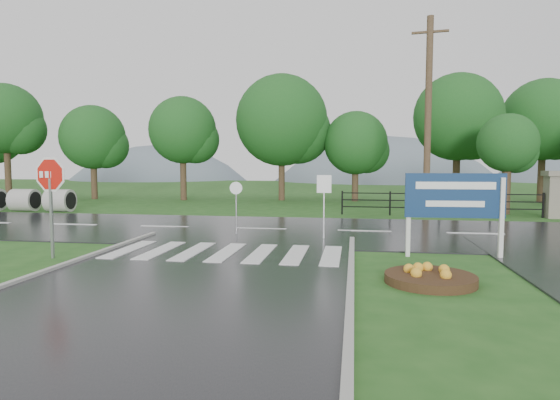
# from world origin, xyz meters

# --- Properties ---
(ground) EXTENTS (120.00, 120.00, 0.00)m
(ground) POSITION_xyz_m (0.00, 0.00, 0.00)
(ground) COLOR #23531B
(ground) RESTS_ON ground
(main_road) EXTENTS (90.00, 8.00, 0.04)m
(main_road) POSITION_xyz_m (0.00, 10.00, 0.00)
(main_road) COLOR black
(main_road) RESTS_ON ground
(crosswalk) EXTENTS (6.50, 2.80, 0.02)m
(crosswalk) POSITION_xyz_m (0.00, 5.00, 0.06)
(crosswalk) COLOR silver
(crosswalk) RESTS_ON ground
(pillar_west) EXTENTS (1.00, 1.00, 2.24)m
(pillar_west) POSITION_xyz_m (13.00, 16.00, 1.18)
(pillar_west) COLOR gray
(pillar_west) RESTS_ON ground
(fence_west) EXTENTS (9.58, 0.08, 1.20)m
(fence_west) POSITION_xyz_m (7.75, 16.00, 0.72)
(fence_west) COLOR black
(fence_west) RESTS_ON ground
(hills) EXTENTS (102.00, 48.00, 48.00)m
(hills) POSITION_xyz_m (3.49, 65.00, -15.54)
(hills) COLOR slate
(hills) RESTS_ON ground
(treeline) EXTENTS (83.20, 5.20, 10.00)m
(treeline) POSITION_xyz_m (1.00, 24.00, 0.00)
(treeline) COLOR #16491A
(treeline) RESTS_ON ground
(culvert_pipes) EXTENTS (5.50, 1.20, 1.20)m
(culvert_pipes) POSITION_xyz_m (-14.14, 15.00, 0.60)
(culvert_pipes) COLOR #9E9B93
(culvert_pipes) RESTS_ON ground
(stop_sign) EXTENTS (1.31, 0.21, 2.96)m
(stop_sign) POSITION_xyz_m (-4.57, 3.70, 2.04)
(stop_sign) COLOR #939399
(stop_sign) RESTS_ON ground
(estate_billboard) EXTENTS (2.67, 0.17, 2.33)m
(estate_billboard) POSITION_xyz_m (6.32, 5.49, 1.60)
(estate_billboard) COLOR silver
(estate_billboard) RESTS_ON ground
(flower_bed) EXTENTS (1.96, 1.96, 0.39)m
(flower_bed) POSITION_xyz_m (5.26, 2.54, 0.15)
(flower_bed) COLOR #332111
(flower_bed) RESTS_ON ground
(reg_sign_small) EXTENTS (0.49, 0.09, 2.21)m
(reg_sign_small) POSITION_xyz_m (2.59, 7.94, 1.56)
(reg_sign_small) COLOR #939399
(reg_sign_small) RESTS_ON ground
(reg_sign_round) EXTENTS (0.45, 0.10, 1.94)m
(reg_sign_round) POSITION_xyz_m (-0.60, 8.47, 1.25)
(reg_sign_round) COLOR #939399
(reg_sign_round) RESTS_ON ground
(utility_pole_east) EXTENTS (1.69, 0.32, 9.50)m
(utility_pole_east) POSITION_xyz_m (7.03, 15.50, 4.83)
(utility_pole_east) COLOR #473523
(utility_pole_east) RESTS_ON ground
(entrance_tree_left) EXTENTS (2.95, 2.95, 5.11)m
(entrance_tree_left) POSITION_xyz_m (11.25, 17.50, 3.60)
(entrance_tree_left) COLOR #3D2B1C
(entrance_tree_left) RESTS_ON ground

